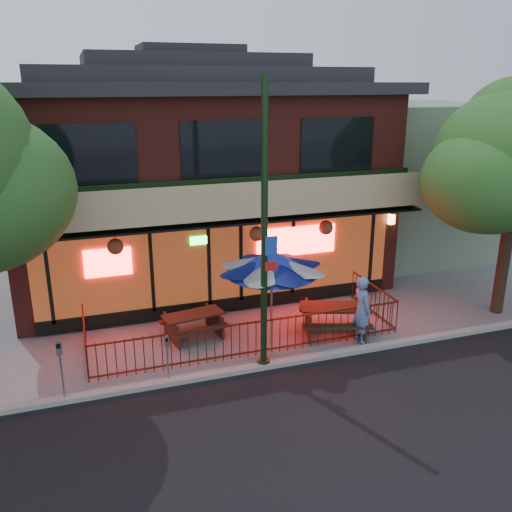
{
  "coord_description": "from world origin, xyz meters",
  "views": [
    {
      "loc": [
        -4.04,
        -11.82,
        6.84
      ],
      "look_at": [
        0.6,
        2.0,
        2.12
      ],
      "focal_mm": 38.0,
      "sensor_mm": 36.0,
      "label": 1
    }
  ],
  "objects": [
    {
      "name": "neighbor_building",
      "position": [
        9.0,
        7.7,
        3.0
      ],
      "size": [
        6.0,
        7.0,
        6.0
      ],
      "primitive_type": "cube",
      "color": "slate",
      "rests_on": "ground"
    },
    {
      "name": "parking_meter_near",
      "position": [
        -2.4,
        -0.4,
        0.81
      ],
      "size": [
        0.13,
        0.12,
        1.2
      ],
      "color": "gray",
      "rests_on": "ground"
    },
    {
      "name": "ground",
      "position": [
        0.0,
        0.0,
        0.0
      ],
      "size": [
        80.0,
        80.0,
        0.0
      ],
      "primitive_type": "plane",
      "color": "gray",
      "rests_on": "ground"
    },
    {
      "name": "street_light",
      "position": [
        0.0,
        -0.4,
        3.15
      ],
      "size": [
        0.43,
        0.32,
        7.0
      ],
      "color": "black",
      "rests_on": "ground"
    },
    {
      "name": "picnic_table_right",
      "position": [
        2.53,
        0.74,
        0.55
      ],
      "size": [
        2.32,
        2.04,
        0.83
      ],
      "color": "#342512",
      "rests_on": "ground"
    },
    {
      "name": "restaurant_building",
      "position": [
        0.0,
        7.11,
        4.13
      ],
      "size": [
        12.96,
        9.49,
        8.05
      ],
      "color": "maroon",
      "rests_on": "ground"
    },
    {
      "name": "curb",
      "position": [
        0.0,
        -0.5,
        0.06
      ],
      "size": [
        80.0,
        0.25,
        0.12
      ],
      "primitive_type": "cube",
      "color": "#999993",
      "rests_on": "ground"
    },
    {
      "name": "pedestrian",
      "position": [
        2.98,
        0.06,
        0.94
      ],
      "size": [
        0.48,
        0.71,
        1.88
      ],
      "primitive_type": "imported",
      "rotation": [
        0.0,
        0.0,
        1.61
      ],
      "color": "#5A81B5",
      "rests_on": "ground"
    },
    {
      "name": "patio_umbrella",
      "position": [
        0.6,
        0.7,
        2.34
      ],
      "size": [
        2.4,
        2.4,
        2.75
      ],
      "color": "gray",
      "rests_on": "ground"
    },
    {
      "name": "picnic_table_left",
      "position": [
        -1.31,
        1.78,
        0.46
      ],
      "size": [
        1.84,
        1.53,
        0.7
      ],
      "color": "#402017",
      "rests_on": "ground"
    },
    {
      "name": "patio_fence",
      "position": [
        0.0,
        0.5,
        0.63
      ],
      "size": [
        8.44,
        2.62,
        1.0
      ],
      "color": "#44190E",
      "rests_on": "ground"
    },
    {
      "name": "parking_meter_far",
      "position": [
        -4.74,
        -0.48,
        1.01
      ],
      "size": [
        0.15,
        0.13,
        1.49
      ],
      "color": "#9D9EA5",
      "rests_on": "ground"
    }
  ]
}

